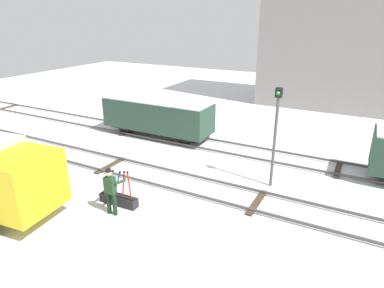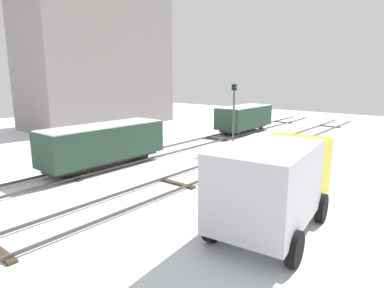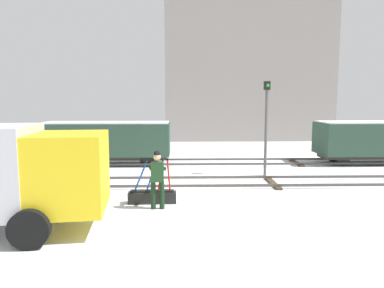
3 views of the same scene
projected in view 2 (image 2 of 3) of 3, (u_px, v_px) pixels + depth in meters
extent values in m
plane|color=silver|center=(223.00, 167.00, 16.56)|extent=(60.00, 60.00, 0.00)
cube|color=#4C4742|center=(235.00, 167.00, 16.09)|extent=(44.00, 0.07, 0.10)
cube|color=#4C4742|center=(211.00, 162.00, 16.98)|extent=(44.00, 0.07, 0.10)
cube|color=#423323|center=(176.00, 183.00, 13.87)|extent=(0.24, 1.94, 0.08)
cube|color=#423323|center=(256.00, 154.00, 19.23)|extent=(0.24, 1.94, 0.08)
cube|color=#423323|center=(301.00, 137.00, 24.59)|extent=(0.24, 1.94, 0.08)
cube|color=#423323|center=(329.00, 126.00, 29.95)|extent=(0.24, 1.94, 0.08)
cube|color=#4C4742|center=(168.00, 154.00, 18.86)|extent=(44.00, 0.07, 0.10)
cube|color=#4C4742|center=(151.00, 150.00, 19.75)|extent=(44.00, 0.07, 0.10)
cube|color=#423323|center=(69.00, 176.00, 14.85)|extent=(0.24, 1.94, 0.08)
cube|color=#423323|center=(216.00, 139.00, 23.79)|extent=(0.24, 1.94, 0.08)
cube|color=#423323|center=(283.00, 122.00, 32.72)|extent=(0.24, 1.94, 0.08)
cube|color=black|center=(257.00, 177.00, 14.27)|extent=(1.53, 0.41, 0.36)
cube|color=black|center=(257.00, 173.00, 14.22)|extent=(1.37, 0.25, 0.06)
cylinder|color=#1E47B7|center=(254.00, 164.00, 13.85)|extent=(0.46, 0.07, 0.99)
sphere|color=black|center=(257.00, 152.00, 13.91)|extent=(0.09, 0.09, 0.09)
cylinder|color=#1E47B7|center=(258.00, 162.00, 14.12)|extent=(0.40, 0.07, 1.01)
sphere|color=black|center=(260.00, 150.00, 14.15)|extent=(0.09, 0.09, 0.09)
cylinder|color=red|center=(261.00, 160.00, 14.33)|extent=(0.21, 0.06, 1.05)
sphere|color=black|center=(262.00, 149.00, 14.29)|extent=(0.09, 0.09, 0.09)
cylinder|color=red|center=(263.00, 159.00, 14.54)|extent=(0.14, 0.06, 1.05)
sphere|color=black|center=(263.00, 148.00, 14.40)|extent=(0.09, 0.09, 0.09)
cylinder|color=black|center=(272.00, 174.00, 13.90)|extent=(0.15, 0.15, 0.84)
cylinder|color=black|center=(274.00, 173.00, 14.10)|extent=(0.15, 0.15, 0.84)
cube|color=#1E3D23|center=(274.00, 157.00, 13.86)|extent=(0.39, 0.25, 0.59)
sphere|color=tan|center=(274.00, 147.00, 13.77)|extent=(0.23, 0.23, 0.23)
sphere|color=black|center=(274.00, 145.00, 13.75)|extent=(0.20, 0.20, 0.20)
cylinder|color=#1E3D23|center=(266.00, 156.00, 13.83)|extent=(0.13, 0.57, 0.29)
cylinder|color=#1E3D23|center=(270.00, 154.00, 14.17)|extent=(0.13, 0.57, 0.23)
cube|color=gold|center=(293.00, 166.00, 11.11)|extent=(2.11, 2.29, 1.90)
cube|color=black|center=(301.00, 152.00, 11.79)|extent=(0.23, 1.78, 0.76)
cube|color=#B2B2B7|center=(267.00, 183.00, 8.97)|extent=(3.84, 2.57, 2.10)
cylinder|color=black|center=(322.00, 208.00, 10.23)|extent=(0.92, 0.34, 0.90)
cylinder|color=black|center=(254.00, 194.00, 11.43)|extent=(0.92, 0.34, 0.90)
cylinder|color=black|center=(295.00, 249.00, 7.80)|extent=(0.92, 0.34, 0.90)
cylinder|color=black|center=(213.00, 226.00, 8.99)|extent=(0.92, 0.34, 0.90)
cylinder|color=#4C4C4C|center=(234.00, 121.00, 19.92)|extent=(0.12, 0.12, 3.70)
cube|color=black|center=(234.00, 87.00, 19.51)|extent=(0.24, 0.24, 0.36)
sphere|color=green|center=(236.00, 87.00, 19.43)|extent=(0.14, 0.14, 0.14)
cube|color=gray|center=(99.00, 58.00, 30.19)|extent=(13.50, 6.10, 12.40)
cube|color=#2D2B28|center=(244.00, 128.00, 26.74)|extent=(5.39, 1.36, 0.20)
cube|color=#284233|center=(244.00, 117.00, 26.56)|extent=(5.68, 2.23, 1.62)
cube|color=silver|center=(245.00, 106.00, 26.39)|extent=(5.57, 2.14, 0.06)
cylinder|color=black|center=(239.00, 132.00, 24.98)|extent=(0.70, 0.11, 0.70)
cylinder|color=black|center=(226.00, 130.00, 25.70)|extent=(0.70, 0.11, 0.70)
cylinder|color=black|center=(261.00, 126.00, 27.80)|extent=(0.70, 0.11, 0.70)
cylinder|color=black|center=(248.00, 125.00, 28.52)|extent=(0.70, 0.11, 0.70)
cube|color=#2D2B28|center=(105.00, 160.00, 16.33)|extent=(6.02, 1.16, 0.20)
cube|color=#284233|center=(104.00, 142.00, 16.15)|extent=(6.34, 1.93, 1.62)
cube|color=silver|center=(103.00, 125.00, 15.98)|extent=(6.22, 1.85, 0.06)
cylinder|color=black|center=(74.00, 172.00, 14.45)|extent=(0.70, 0.10, 0.70)
cylinder|color=black|center=(61.00, 168.00, 15.10)|extent=(0.70, 0.10, 0.70)
cylinder|color=black|center=(143.00, 155.00, 17.58)|extent=(0.70, 0.10, 0.70)
cylinder|color=black|center=(130.00, 152.00, 18.23)|extent=(0.70, 0.10, 0.70)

